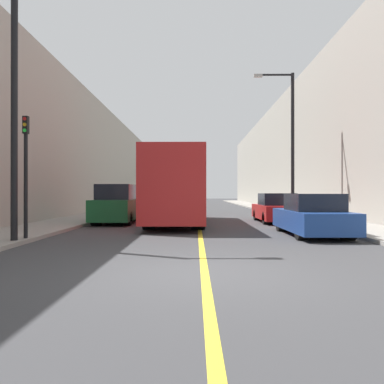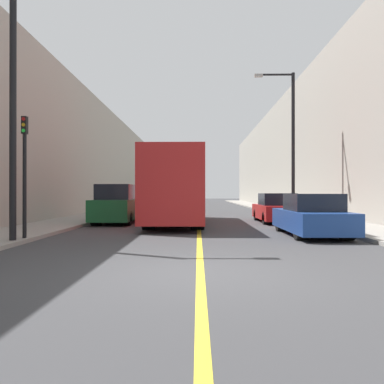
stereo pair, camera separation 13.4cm
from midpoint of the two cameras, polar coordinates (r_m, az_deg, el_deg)
The scene contains 13 objects.
ground_plane at distance 7.39m, azimuth 1.40°, elevation -12.16°, with size 200.00×200.00×0.00m, color #38383A.
sidewalk_left at distance 37.83m, azimuth -9.49°, elevation -2.41°, with size 2.78×72.00×0.13m, color gray.
sidewalk_right at distance 37.87m, azimuth 10.85°, elevation -2.41°, with size 2.78×72.00×0.13m, color gray.
building_row_left at distance 38.66m, azimuth -14.46°, elevation 4.34°, with size 4.00×72.00×9.16m, color gray.
building_row_right at distance 38.80m, azimuth 15.80°, elevation 5.61°, with size 4.00×72.00×10.89m, color gray.
road_center_line at distance 37.26m, azimuth 0.68°, elevation -2.54°, with size 0.16×72.00×0.01m, color gold.
bus at distance 18.88m, azimuth -2.41°, elevation 0.72°, with size 2.60×10.19×3.43m.
parked_suv_left at distance 19.59m, azimuth -11.42°, elevation -2.01°, with size 1.89×4.98×1.97m.
car_right_near at distance 14.25m, azimuth 17.58°, elevation -3.60°, with size 1.88×4.62×1.51m.
car_right_mid at distance 20.16m, azimuth 12.51°, elevation -2.58°, with size 1.86×4.52×1.53m.
street_lamp_left at distance 12.66m, azimuth -24.94°, elevation 13.82°, with size 2.40×0.24×7.91m.
street_lamp_right at distance 23.09m, azimuth 14.49°, elevation 8.23°, with size 2.40×0.24×8.53m.
traffic_light at distance 12.84m, azimuth -24.28°, elevation 2.89°, with size 0.16×0.18×3.82m.
Camera 1 is at (-0.18, -7.23, 1.53)m, focal length 35.00 mm.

